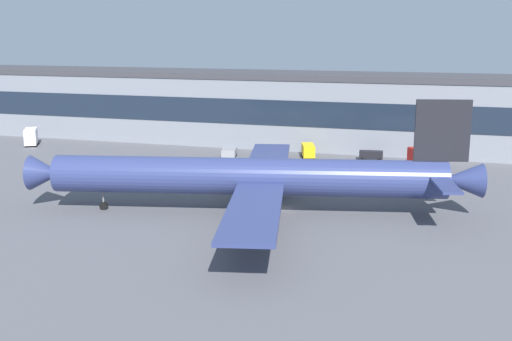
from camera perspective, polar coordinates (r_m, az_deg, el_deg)
The scene contains 8 objects.
ground_plane at distance 86.00m, azimuth 2.33°, elevation -3.54°, with size 600.00×600.00×0.00m, color #56565B.
terminal_building at distance 131.83m, azimuth 7.73°, elevation 5.47°, with size 190.15×16.62×15.47m.
airliner at distance 82.81m, azimuth -0.15°, elevation -0.58°, with size 60.13×52.14×15.52m.
fuel_truck at distance 114.07m, azimuth 15.35°, elevation 1.03°, with size 6.83×8.60×3.35m.
stair_truck at distance 141.98m, azimuth -19.95°, elevation 2.98°, with size 5.16×6.38×3.55m.
pushback_tractor at distance 121.06m, azimuth -2.46°, elevation 1.73°, with size 3.60×5.26×1.75m.
crew_van at distance 121.02m, azimuth 4.80°, elevation 1.89°, with size 3.67×5.62×2.55m.
follow_me_car at distance 119.73m, azimuth 10.46°, elevation 1.42°, with size 4.57×2.38×1.85m.
Camera 1 is at (20.42, -80.03, 23.97)m, focal length 43.61 mm.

